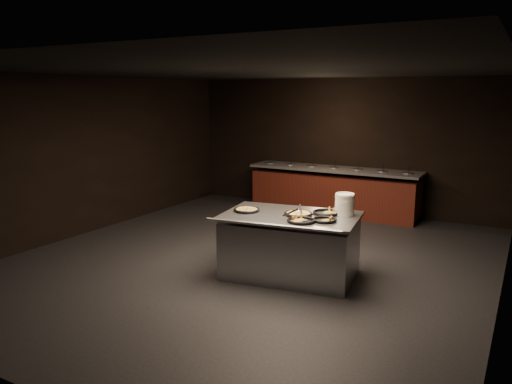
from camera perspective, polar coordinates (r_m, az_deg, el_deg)
room at (r=7.55m, az=-0.47°, el=2.67°), size 7.02×8.02×2.92m
salad_bar at (r=10.92m, az=8.80°, el=-0.20°), size 3.70×0.83×1.18m
serving_counter at (r=7.14m, az=3.93°, el=-6.25°), size 2.03×1.46×0.90m
plate_stack at (r=7.06m, az=10.10°, el=-1.41°), size 0.27×0.27×0.30m
pan_veggie_whole at (r=7.20m, az=-1.07°, el=-2.05°), size 0.38×0.38×0.04m
pan_cheese_whole at (r=7.00m, az=4.87°, el=-2.49°), size 0.40×0.40×0.04m
pan_cheese_slices_a at (r=7.11m, az=8.06°, el=-2.33°), size 0.39×0.39×0.04m
pan_cheese_slices_b at (r=6.63m, az=5.18°, el=-3.26°), size 0.38×0.38×0.04m
pan_veggie_slices at (r=6.70m, az=7.82°, el=-3.17°), size 0.33×0.33×0.04m
server_left at (r=6.89m, az=5.02°, el=-2.22°), size 0.25×0.28×0.17m
server_right at (r=6.67m, az=4.33°, el=-2.61°), size 0.35×0.11×0.16m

